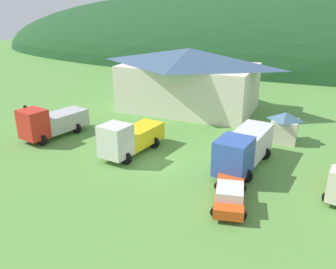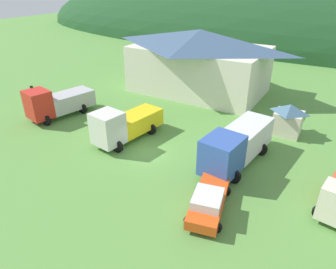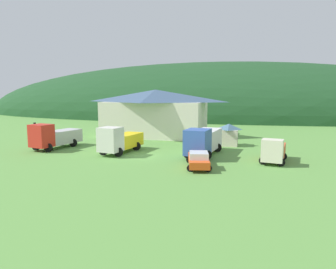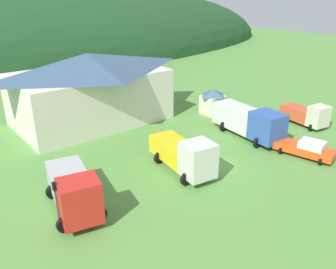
# 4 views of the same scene
# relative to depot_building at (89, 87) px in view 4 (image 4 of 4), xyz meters

# --- Properties ---
(ground_plane) EXTENTS (200.00, 200.00, 0.00)m
(ground_plane) POSITION_rel_depot_building_xyz_m (3.56, -17.17, -4.08)
(ground_plane) COLOR #5B9342
(forested_hill_backdrop) EXTENTS (166.73, 60.00, 34.01)m
(forested_hill_backdrop) POSITION_rel_depot_building_xyz_m (3.56, 51.53, -4.08)
(forested_hill_backdrop) COLOR #1E4723
(forested_hill_backdrop) RESTS_ON ground
(depot_building) EXTENTS (17.78, 11.19, 7.92)m
(depot_building) POSITION_rel_depot_building_xyz_m (0.00, 0.00, 0.00)
(depot_building) COLOR silver
(depot_building) RESTS_ON ground
(play_shed_cream) EXTENTS (2.69, 2.49, 3.10)m
(play_shed_cream) POSITION_rel_depot_building_xyz_m (12.93, -7.16, -2.48)
(play_shed_cream) COLOR beige
(play_shed_cream) RESTS_ON ground
(crane_truck_red) EXTENTS (4.22, 7.51, 3.44)m
(crane_truck_red) POSITION_rel_depot_building_xyz_m (-9.40, -15.59, -2.41)
(crane_truck_red) COLOR red
(crane_truck_red) RESTS_ON ground
(flatbed_truck_yellow) EXTENTS (3.82, 7.49, 3.41)m
(flatbed_truck_yellow) POSITION_rel_depot_building_xyz_m (0.25, -16.23, -2.43)
(flatbed_truck_yellow) COLOR silver
(flatbed_truck_yellow) RESTS_ON ground
(box_truck_blue) EXTENTS (3.91, 8.71, 3.38)m
(box_truck_blue) POSITION_rel_depot_building_xyz_m (10.47, -14.82, -2.26)
(box_truck_blue) COLOR #3356AD
(box_truck_blue) RESTS_ON ground
(light_truck_cream) EXTENTS (3.09, 5.65, 2.70)m
(light_truck_cream) POSITION_rel_depot_building_xyz_m (18.32, -16.76, -2.79)
(light_truck_cream) COLOR beige
(light_truck_cream) RESTS_ON ground
(service_pickup_orange) EXTENTS (3.10, 5.61, 1.66)m
(service_pickup_orange) POSITION_rel_depot_building_xyz_m (10.93, -21.10, -3.25)
(service_pickup_orange) COLOR #EC4F18
(service_pickup_orange) RESTS_ON ground
(traffic_light_west) EXTENTS (0.20, 0.32, 3.60)m
(traffic_light_west) POSITION_rel_depot_building_xyz_m (-11.15, -17.00, -1.84)
(traffic_light_west) COLOR #4C4C51
(traffic_light_west) RESTS_ON ground
(traffic_cone_near_pickup) EXTENTS (0.36, 0.36, 0.51)m
(traffic_cone_near_pickup) POSITION_rel_depot_building_xyz_m (10.59, -18.67, -4.08)
(traffic_cone_near_pickup) COLOR orange
(traffic_cone_near_pickup) RESTS_ON ground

